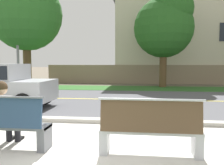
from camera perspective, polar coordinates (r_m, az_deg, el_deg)
The scene contains 14 objects.
ground_plane at distance 12.18m, azimuth 1.19°, elevation -2.87°, with size 140.00×140.00×0.00m, color #665B4C.
sidewalk_pavement at distance 4.84m, azimuth -8.01°, elevation -14.51°, with size 44.00×3.60×0.01m, color beige.
curb_edge at distance 6.66m, azimuth -3.66°, elevation -8.71°, with size 44.00×0.30×0.11m, color #ADA89E.
street_asphalt at distance 10.70m, azimuth 0.40°, elevation -3.89°, with size 52.00×8.00×0.01m, color #515156.
road_centre_line at distance 10.70m, azimuth 0.40°, elevation -3.87°, with size 48.00×0.14×0.01m, color #E0CC4C.
far_verge_grass at distance 15.40m, azimuth 2.38°, elevation -1.27°, with size 48.00×2.80×0.02m, color #2D6026.
bench_left at distance 5.00m, azimuth -24.00°, elevation -8.95°, with size 1.72×0.48×1.01m.
bench_right at distance 4.32m, azimuth 8.72°, elevation -10.72°, with size 1.72×0.48×1.01m.
seated_person_white at distance 5.11m, azimuth -23.32°, elevation -6.06°, with size 0.52×0.68×1.25m.
streetlamp at distance 17.10m, azimuth -20.60°, elevation 12.04°, with size 0.24×2.10×6.76m.
shade_tree_far_left at distance 17.85m, azimuth -18.77°, elevation 15.63°, with size 4.73×4.73×7.80m.
shade_tree_left at distance 16.44m, azimuth 12.20°, elevation 13.09°, with size 3.77×3.77×6.22m.
garden_wall at distance 18.71m, azimuth 4.79°, elevation 1.88°, with size 13.00×0.36×1.40m, color gray.
house_across_street at distance 22.26m, azimuth 16.15°, elevation 10.01°, with size 11.94×6.91×7.40m.
Camera 1 is at (1.19, -4.02, 1.59)m, focal length 39.93 mm.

